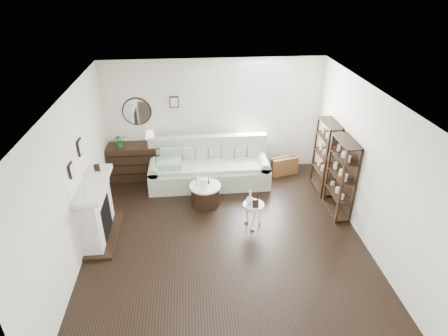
{
  "coord_description": "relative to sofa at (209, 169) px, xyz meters",
  "views": [
    {
      "loc": [
        -0.54,
        -5.44,
        4.47
      ],
      "look_at": [
        0.05,
        0.8,
        1.05
      ],
      "focal_mm": 30.0,
      "sensor_mm": 36.0,
      "label": 1
    }
  ],
  "objects": [
    {
      "name": "shelf_unit_far",
      "position": [
        2.51,
        -0.53,
        0.46
      ],
      "size": [
        0.3,
        0.8,
        1.6
      ],
      "color": "black",
      "rests_on": "ground"
    },
    {
      "name": "flask_ped",
      "position": [
        0.67,
        -1.72,
        0.29
      ],
      "size": [
        0.15,
        0.15,
        0.29
      ],
      "primitive_type": null,
      "color": "silver",
      "rests_on": "pedestal_table"
    },
    {
      "name": "suitcase",
      "position": [
        1.82,
        0.22,
        -0.13
      ],
      "size": [
        0.68,
        0.37,
        0.43
      ],
      "primitive_type": "cube",
      "rotation": [
        0.0,
        0.0,
        0.25
      ],
      "color": "brown",
      "rests_on": "ground"
    },
    {
      "name": "drum_table",
      "position": [
        -0.13,
        -0.9,
        -0.12
      ],
      "size": [
        0.65,
        0.65,
        0.45
      ],
      "rotation": [
        0.0,
        0.0,
        -0.31
      ],
      "color": "black",
      "rests_on": "ground"
    },
    {
      "name": "card_frame_drum",
      "position": [
        -0.17,
        -1.06,
        0.21
      ],
      "size": [
        0.16,
        0.06,
        0.21
      ],
      "primitive_type": "cube",
      "rotation": [
        -0.21,
        0.0,
        -0.04
      ],
      "color": "white",
      "rests_on": "drum_table"
    },
    {
      "name": "bottle_drum",
      "position": [
        -0.29,
        -0.97,
        0.27
      ],
      "size": [
        0.07,
        0.07,
        0.32
      ],
      "primitive_type": "cylinder",
      "color": "silver",
      "rests_on": "drum_table"
    },
    {
      "name": "shelf_unit_near",
      "position": [
        2.51,
        -1.43,
        0.46
      ],
      "size": [
        0.3,
        0.8,
        1.6
      ],
      "color": "black",
      "rests_on": "ground"
    },
    {
      "name": "room",
      "position": [
        0.91,
        0.62,
        1.25
      ],
      "size": [
        5.5,
        5.5,
        5.5
      ],
      "color": "black",
      "rests_on": "ground"
    },
    {
      "name": "table_lamp",
      "position": [
        -1.3,
        0.39,
        0.66
      ],
      "size": [
        0.27,
        0.27,
        0.34
      ],
      "primitive_type": null,
      "rotation": [
        0.0,
        0.0,
        0.27
      ],
      "color": "#EDE0C7",
      "rests_on": "dresser"
    },
    {
      "name": "card_frame_ped",
      "position": [
        0.76,
        -1.84,
        0.22
      ],
      "size": [
        0.12,
        0.06,
        0.16
      ],
      "primitive_type": "cube",
      "rotation": [
        -0.21,
        0.0,
        -0.1
      ],
      "color": "black",
      "rests_on": "pedestal_table"
    },
    {
      "name": "pedestal_table",
      "position": [
        0.74,
        -1.74,
        0.1
      ],
      "size": [
        0.41,
        0.41,
        0.49
      ],
      "rotation": [
        0.0,
        0.0,
        -0.11
      ],
      "color": "silver",
      "rests_on": "ground"
    },
    {
      "name": "quilt",
      "position": [
        -0.88,
        -0.13,
        0.26
      ],
      "size": [
        0.55,
        0.45,
        0.14
      ],
      "primitive_type": "cube",
      "rotation": [
        0.0,
        0.0,
        -0.0
      ],
      "color": "#268E61",
      "rests_on": "sofa"
    },
    {
      "name": "eiffel_ped",
      "position": [
        0.82,
        -1.71,
        0.24
      ],
      "size": [
        0.14,
        0.14,
        0.19
      ],
      "primitive_type": null,
      "rotation": [
        0.0,
        0.0,
        0.34
      ],
      "color": "black",
      "rests_on": "pedestal_table"
    },
    {
      "name": "eiffel_drum",
      "position": [
        -0.06,
        -0.86,
        0.2
      ],
      "size": [
        0.13,
        0.13,
        0.18
      ],
      "primitive_type": null,
      "rotation": [
        0.0,
        0.0,
        -0.25
      ],
      "color": "black",
      "rests_on": "drum_table"
    },
    {
      "name": "sofa",
      "position": [
        0.0,
        0.0,
        0.0
      ],
      "size": [
        2.7,
        0.93,
        1.05
      ],
      "color": "#AEB9A5",
      "rests_on": "ground"
    },
    {
      "name": "fireplace",
      "position": [
        -2.14,
        -1.78,
        0.19
      ],
      "size": [
        0.5,
        1.4,
        1.84
      ],
      "color": "white",
      "rests_on": "ground"
    },
    {
      "name": "potted_plant",
      "position": [
        -1.98,
        0.33,
        0.64
      ],
      "size": [
        0.35,
        0.33,
        0.31
      ],
      "primitive_type": "imported",
      "rotation": [
        0.0,
        0.0,
        0.4
      ],
      "color": "#1E5317",
      "rests_on": "dresser"
    },
    {
      "name": "dresser",
      "position": [
        -1.67,
        0.39,
        0.07
      ],
      "size": [
        1.25,
        0.54,
        0.83
      ],
      "color": "black",
      "rests_on": "ground"
    }
  ]
}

